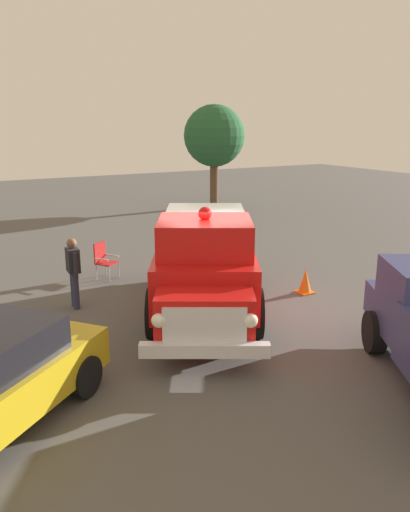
{
  "coord_description": "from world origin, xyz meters",
  "views": [
    {
      "loc": [
        9.53,
        -5.49,
        4.29
      ],
      "look_at": [
        -0.33,
        0.0,
        1.24
      ],
      "focal_mm": 35.43,
      "sensor_mm": 36.0,
      "label": 1
    }
  ],
  "objects_px": {
    "spectator_standing": "(73,268)",
    "oak_tree_right": "(214,136)",
    "vintage_fire_truck": "(205,261)",
    "traffic_cone": "(305,281)",
    "lawn_chair_spare": "(103,258)"
  },
  "relations": [
    {
      "from": "spectator_standing",
      "to": "oak_tree_right",
      "type": "distance_m",
      "value": 15.16
    },
    {
      "from": "vintage_fire_truck",
      "to": "oak_tree_right",
      "type": "distance_m",
      "value": 14.9
    },
    {
      "from": "vintage_fire_truck",
      "to": "traffic_cone",
      "type": "bearing_deg",
      "value": 86.27
    },
    {
      "from": "spectator_standing",
      "to": "traffic_cone",
      "type": "distance_m",
      "value": 5.76
    },
    {
      "from": "vintage_fire_truck",
      "to": "spectator_standing",
      "type": "bearing_deg",
      "value": -122.46
    },
    {
      "from": "vintage_fire_truck",
      "to": "lawn_chair_spare",
      "type": "xyz_separation_m",
      "value": [
        -3.53,
        -1.27,
        -0.61
      ]
    },
    {
      "from": "lawn_chair_spare",
      "to": "traffic_cone",
      "type": "bearing_deg",
      "value": 47.87
    },
    {
      "from": "oak_tree_right",
      "to": "traffic_cone",
      "type": "height_order",
      "value": "oak_tree_right"
    },
    {
      "from": "oak_tree_right",
      "to": "traffic_cone",
      "type": "bearing_deg",
      "value": -20.26
    },
    {
      "from": "vintage_fire_truck",
      "to": "lawn_chair_spare",
      "type": "bearing_deg",
      "value": -160.2
    },
    {
      "from": "lawn_chair_spare",
      "to": "spectator_standing",
      "type": "bearing_deg",
      "value": -35.01
    },
    {
      "from": "vintage_fire_truck",
      "to": "traffic_cone",
      "type": "relative_size",
      "value": 9.85
    },
    {
      "from": "lawn_chair_spare",
      "to": "spectator_standing",
      "type": "distance_m",
      "value": 2.33
    },
    {
      "from": "spectator_standing",
      "to": "oak_tree_right",
      "type": "xyz_separation_m",
      "value": [
        -10.98,
        10.15,
        2.54
      ]
    },
    {
      "from": "lawn_chair_spare",
      "to": "spectator_standing",
      "type": "xyz_separation_m",
      "value": [
        1.88,
        -1.32,
        0.37
      ]
    }
  ]
}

